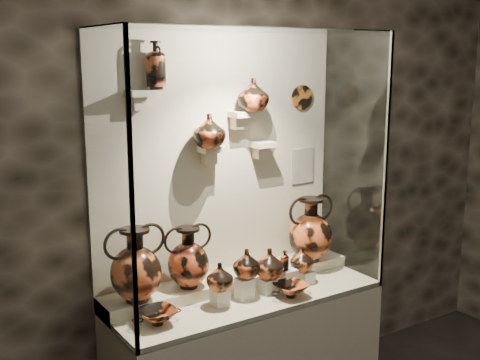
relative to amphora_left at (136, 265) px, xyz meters
name	(u,v)px	position (x,y,z in m)	size (l,w,h in m)	color
wall_back	(218,162)	(0.66, 0.20, 0.49)	(5.00, 0.02, 3.20)	black
plinth	(246,359)	(0.66, -0.12, -0.71)	(1.70, 0.60, 0.80)	beige
front_tier	(246,297)	(0.66, -0.12, -0.30)	(1.68, 0.58, 0.03)	beige
rear_tier	(231,282)	(0.66, 0.06, -0.26)	(1.70, 0.25, 0.10)	beige
back_panel	(219,162)	(0.66, 0.20, 0.49)	(1.70, 0.03, 1.60)	beige
glass_front	(277,179)	(0.66, -0.42, 0.49)	(1.70, 0.01, 1.60)	white
glass_left	(108,187)	(-0.19, -0.12, 0.49)	(0.01, 0.60, 1.60)	white
glass_right	(353,157)	(1.51, -0.12, 0.49)	(0.01, 0.60, 1.60)	white
glass_top	(247,29)	(0.66, -0.12, 1.28)	(1.70, 0.60, 0.01)	white
frame_post_left	(132,198)	(-0.18, -0.41, 0.49)	(0.02, 0.02, 1.60)	gray
frame_post_right	(386,164)	(1.50, -0.41, 0.49)	(0.02, 0.02, 1.60)	gray
pedestal_a	(220,297)	(0.44, -0.17, -0.23)	(0.09, 0.09, 0.10)	beige
pedestal_b	(244,289)	(0.61, -0.17, -0.22)	(0.09, 0.09, 0.13)	beige
pedestal_c	(267,286)	(0.78, -0.17, -0.24)	(0.09, 0.09, 0.09)	beige
pedestal_d	(288,278)	(0.94, -0.17, -0.22)	(0.09, 0.09, 0.12)	beige
pedestal_e	(305,277)	(1.08, -0.17, -0.24)	(0.09, 0.09, 0.08)	beige
bracket_ul	(140,93)	(0.11, 0.12, 0.94)	(0.14, 0.12, 0.04)	beige
bracket_ca	(211,149)	(0.56, 0.12, 0.59)	(0.14, 0.12, 0.04)	beige
bracket_cb	(239,114)	(0.76, 0.12, 0.79)	(0.10, 0.12, 0.04)	beige
bracket_cc	(262,144)	(0.94, 0.12, 0.59)	(0.14, 0.12, 0.04)	beige
amphora_left	(136,265)	(0.00, 0.00, 0.00)	(0.34, 0.34, 0.43)	#CE5627
amphora_mid	(188,257)	(0.34, 0.02, -0.03)	(0.30, 0.30, 0.37)	#BB4521
amphora_right	(310,229)	(1.25, 0.00, 0.00)	(0.35, 0.35, 0.44)	#CE5627
jug_a	(220,277)	(0.43, -0.18, -0.10)	(0.16, 0.16, 0.16)	#CE5627
jug_b	(246,263)	(0.63, -0.16, -0.07)	(0.17, 0.17, 0.17)	#BB4521
jug_c	(269,263)	(0.80, -0.16, -0.10)	(0.18, 0.18, 0.19)	#CE5627
jug_e	(302,259)	(1.06, -0.15, -0.13)	(0.15, 0.15, 0.16)	#CE5627
lekythos_small	(284,259)	(0.90, -0.17, -0.09)	(0.06, 0.06, 0.14)	#BB4521
kylix_left	(157,315)	(0.03, -0.20, -0.23)	(0.27, 0.22, 0.11)	#BB4521
kylix_right	(291,289)	(0.86, -0.30, -0.23)	(0.26, 0.22, 0.10)	#CE5627
lekythos_tall	(156,62)	(0.21, 0.11, 1.11)	(0.12, 0.12, 0.30)	#CE5627
ovoid_vase_a	(209,131)	(0.52, 0.07, 0.71)	(0.19, 0.19, 0.20)	#BB4521
ovoid_vase_b	(253,95)	(0.83, 0.07, 0.91)	(0.19, 0.19, 0.20)	#BB4521
wall_plate	(302,97)	(1.29, 0.17, 0.87)	(0.17, 0.17, 0.02)	#9D521F
info_placard	(302,166)	(1.31, 0.17, 0.40)	(0.18, 0.01, 0.24)	beige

